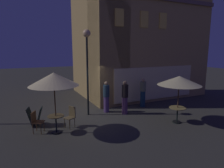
# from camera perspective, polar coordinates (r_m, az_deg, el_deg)

# --- Properties ---
(ground_plane) EXTENTS (60.00, 60.00, 0.00)m
(ground_plane) POSITION_cam_1_polar(r_m,az_deg,el_deg) (10.46, -6.98, -9.12)
(ground_plane) COLOR #34332D
(cafe_building) EXTENTS (8.62, 6.14, 7.39)m
(cafe_building) POSITION_cam_1_polar(r_m,az_deg,el_deg) (13.91, 5.07, 11.13)
(cafe_building) COLOR tan
(cafe_building) RESTS_ON ground
(street_lamp_near_corner) EXTENTS (0.39, 0.39, 4.39)m
(street_lamp_near_corner) POSITION_cam_1_polar(r_m,az_deg,el_deg) (10.04, -7.26, 9.43)
(street_lamp_near_corner) COLOR black
(street_lamp_near_corner) RESTS_ON ground
(menu_sandwich_board) EXTENTS (0.75, 0.70, 0.84)m
(menu_sandwich_board) POSITION_cam_1_polar(r_m,az_deg,el_deg) (9.60, -21.42, -8.83)
(menu_sandwich_board) COLOR black
(menu_sandwich_board) RESTS_ON ground
(cafe_table_0) EXTENTS (0.66, 0.66, 0.75)m
(cafe_table_0) POSITION_cam_1_polar(r_m,az_deg,el_deg) (8.52, -15.94, -10.28)
(cafe_table_0) COLOR black
(cafe_table_0) RESTS_ON ground
(cafe_table_1) EXTENTS (0.77, 0.77, 0.74)m
(cafe_table_1) POSITION_cam_1_polar(r_m,az_deg,el_deg) (9.80, 18.44, -7.53)
(cafe_table_1) COLOR black
(cafe_table_1) RESTS_ON ground
(patio_umbrella_0) EXTENTS (1.97, 1.97, 2.52)m
(patio_umbrella_0) POSITION_cam_1_polar(r_m,az_deg,el_deg) (8.09, -16.53, 1.27)
(patio_umbrella_0) COLOR black
(patio_umbrella_0) RESTS_ON ground
(patio_umbrella_1) EXTENTS (1.97, 1.97, 2.22)m
(patio_umbrella_1) POSITION_cam_1_polar(r_m,az_deg,el_deg) (9.48, 18.93, 0.88)
(patio_umbrella_1) COLOR black
(patio_umbrella_1) RESTS_ON ground
(cafe_chair_0) EXTENTS (0.53, 0.53, 0.92)m
(cafe_chair_0) POSITION_cam_1_polar(r_m,az_deg,el_deg) (9.01, -11.85, -8.81)
(cafe_chair_0) COLOR brown
(cafe_chair_0) RESTS_ON ground
(cafe_chair_1) EXTENTS (0.56, 0.56, 0.90)m
(cafe_chair_1) POSITION_cam_1_polar(r_m,az_deg,el_deg) (8.81, -21.17, -9.74)
(cafe_chair_1) COLOR brown
(cafe_chair_1) RESTS_ON ground
(patron_standing_0) EXTENTS (0.35, 0.35, 1.73)m
(patron_standing_0) POSITION_cam_1_polar(r_m,az_deg,el_deg) (11.89, 8.94, -2.46)
(patron_standing_0) COLOR #1A354D
(patron_standing_0) RESTS_ON ground
(patron_standing_1) EXTENTS (0.34, 0.34, 1.71)m
(patron_standing_1) POSITION_cam_1_polar(r_m,az_deg,el_deg) (10.75, -1.66, -3.72)
(patron_standing_1) COLOR #52386D
(patron_standing_1) RESTS_ON ground
(patron_standing_2) EXTENTS (0.35, 0.35, 1.78)m
(patron_standing_2) POSITION_cam_1_polar(r_m,az_deg,el_deg) (10.43, 3.76, -3.95)
(patron_standing_2) COLOR #5F385D
(patron_standing_2) RESTS_ON ground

